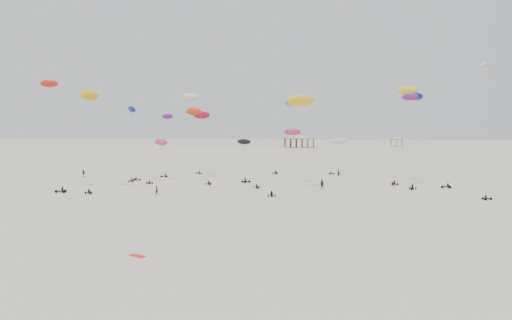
% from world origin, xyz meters
% --- Properties ---
extents(ground_plane, '(900.00, 900.00, 0.00)m').
position_xyz_m(ground_plane, '(0.00, 200.00, 0.00)').
color(ground_plane, beige).
extents(pavilion_main, '(21.00, 13.00, 9.80)m').
position_xyz_m(pavilion_main, '(-10.00, 350.00, 4.22)').
color(pavilion_main, brown).
rests_on(pavilion_main, ground).
extents(pavilion_small, '(9.00, 7.00, 8.00)m').
position_xyz_m(pavilion_small, '(60.00, 380.00, 3.49)').
color(pavilion_small, brown).
rests_on(pavilion_small, ground).
extents(pier_fence, '(80.20, 0.20, 1.50)m').
position_xyz_m(pier_fence, '(-62.00, 350.00, 0.77)').
color(pier_fence, black).
rests_on(pier_fence, ground).
extents(rig_0, '(9.91, 12.66, 20.73)m').
position_xyz_m(rig_0, '(3.21, 110.79, 15.07)').
color(rig_0, black).
rests_on(rig_0, ground).
extents(rig_1, '(3.97, 4.75, 18.31)m').
position_xyz_m(rig_1, '(-33.95, 113.19, 13.22)').
color(rig_1, black).
rests_on(rig_1, ground).
extents(rig_2, '(7.72, 6.16, 22.77)m').
position_xyz_m(rig_2, '(-41.97, 93.07, 13.02)').
color(rig_2, black).
rests_on(rig_2, ground).
extents(rig_3, '(3.89, 6.26, 20.32)m').
position_xyz_m(rig_3, '(29.82, 108.73, 11.60)').
color(rig_3, black).
rests_on(rig_3, ground).
extents(rig_4, '(10.25, 14.30, 20.61)m').
position_xyz_m(rig_4, '(-19.49, 118.44, 13.70)').
color(rig_4, black).
rests_on(rig_4, ground).
extents(rig_5, '(4.63, 8.02, 10.52)m').
position_xyz_m(rig_5, '(-7.34, 117.78, 5.67)').
color(rig_5, black).
rests_on(rig_5, ground).
extents(rig_6, '(5.48, 4.84, 10.30)m').
position_xyz_m(rig_6, '(15.08, 142.11, 7.79)').
color(rig_6, black).
rests_on(rig_6, ground).
extents(rig_7, '(4.92, 13.68, 26.31)m').
position_xyz_m(rig_7, '(42.17, 101.11, 19.36)').
color(rig_7, black).
rests_on(rig_7, ground).
extents(rig_8, '(8.79, 15.23, 21.18)m').
position_xyz_m(rig_8, '(6.39, 101.44, 15.98)').
color(rig_8, black).
rests_on(rig_8, ground).
extents(rig_9, '(4.48, 12.23, 12.71)m').
position_xyz_m(rig_9, '(-28.45, 116.72, 7.87)').
color(rig_9, black).
rests_on(rig_9, ground).
extents(rig_10, '(9.94, 4.73, 20.71)m').
position_xyz_m(rig_10, '(32.69, 111.55, 14.65)').
color(rig_10, black).
rests_on(rig_10, ground).
extents(rig_11, '(7.12, 11.83, 18.26)m').
position_xyz_m(rig_11, '(-31.12, 121.87, 9.88)').
color(rig_11, black).
rests_on(rig_11, ground).
extents(rig_13, '(10.52, 3.98, 22.10)m').
position_xyz_m(rig_13, '(-24.20, 125.76, 17.77)').
color(rig_13, black).
rests_on(rig_13, ground).
extents(rig_14, '(7.65, 11.07, 21.22)m').
position_xyz_m(rig_14, '(-36.13, 96.74, 17.19)').
color(rig_14, black).
rests_on(rig_14, ground).
extents(rig_15, '(6.92, 10.22, 22.81)m').
position_xyz_m(rig_15, '(29.85, 119.78, 17.15)').
color(rig_15, black).
rests_on(rig_15, ground).
extents(rig_16, '(7.76, 4.17, 13.00)m').
position_xyz_m(rig_16, '(1.16, 139.92, 9.19)').
color(rig_16, black).
rests_on(rig_16, ground).
extents(rig_17, '(5.45, 11.17, 18.49)m').
position_xyz_m(rig_17, '(-24.77, 142.71, 14.96)').
color(rig_17, black).
rests_on(rig_17, ground).
extents(spectator_0, '(0.88, 0.88, 2.03)m').
position_xyz_m(spectator_0, '(-19.57, 90.53, 0.00)').
color(spectator_0, black).
rests_on(spectator_0, ground).
extents(spectator_1, '(1.22, 0.86, 2.26)m').
position_xyz_m(spectator_1, '(11.44, 104.85, 0.00)').
color(spectator_1, black).
rests_on(spectator_1, ground).
extents(spectator_2, '(1.34, 0.75, 2.22)m').
position_xyz_m(spectator_2, '(-51.36, 122.30, 0.00)').
color(spectator_2, black).
rests_on(spectator_2, ground).
extents(spectator_3, '(1.00, 0.93, 2.26)m').
position_xyz_m(spectator_3, '(15.11, 132.68, 0.00)').
color(spectator_3, black).
rests_on(spectator_3, ground).
extents(grounded_kite_b, '(1.92, 1.45, 0.07)m').
position_xyz_m(grounded_kite_b, '(-5.26, 45.87, 0.00)').
color(grounded_kite_b, red).
rests_on(grounded_kite_b, ground).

